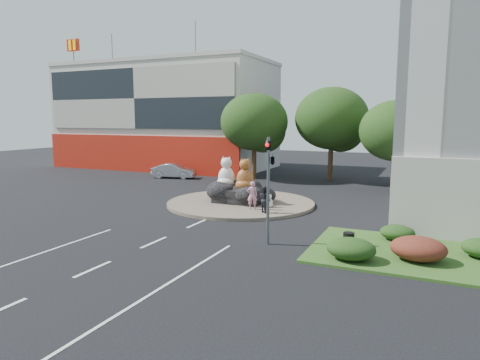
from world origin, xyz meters
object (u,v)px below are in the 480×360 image
(cat_tabby, at_px, (245,174))
(pedestrian_dark, at_px, (265,199))
(cat_white, at_px, (226,172))
(pedestrian_pink, at_px, (252,195))
(kitten_white, at_px, (269,201))
(parked_car, at_px, (174,171))
(litter_bin, at_px, (349,241))
(kitten_calico, at_px, (216,196))

(cat_tabby, relative_size, pedestrian_dark, 1.35)
(cat_white, distance_m, pedestrian_pink, 3.49)
(cat_tabby, distance_m, kitten_white, 2.54)
(cat_tabby, bearing_deg, kitten_white, -46.91)
(parked_car, relative_size, litter_bin, 5.87)
(kitten_white, bearing_deg, parked_car, 108.15)
(kitten_calico, distance_m, pedestrian_dark, 4.50)
(cat_tabby, height_order, kitten_calico, cat_tabby)
(cat_white, relative_size, parked_car, 0.51)
(pedestrian_pink, height_order, parked_car, pedestrian_pink)
(litter_bin, bearing_deg, pedestrian_pink, 141.03)
(cat_tabby, height_order, kitten_white, cat_tabby)
(kitten_calico, height_order, litter_bin, kitten_calico)
(cat_white, bearing_deg, pedestrian_pink, -43.96)
(pedestrian_pink, bearing_deg, pedestrian_dark, 125.79)
(kitten_calico, bearing_deg, pedestrian_pink, 17.18)
(cat_white, xyz_separation_m, litter_bin, (9.70, -7.53, -1.71))
(kitten_calico, bearing_deg, cat_tabby, 48.86)
(cat_tabby, xyz_separation_m, kitten_white, (1.93, -0.50, -1.57))
(kitten_calico, xyz_separation_m, parked_car, (-9.99, 10.13, 0.10))
(cat_white, distance_m, pedestrian_dark, 4.68)
(cat_tabby, xyz_separation_m, kitten_calico, (-1.94, -0.45, -1.59))
(kitten_white, distance_m, litter_bin, 9.09)
(cat_tabby, xyz_separation_m, pedestrian_dark, (2.24, -2.07, -1.19))
(pedestrian_pink, height_order, litter_bin, pedestrian_pink)
(kitten_white, relative_size, parked_car, 0.20)
(cat_tabby, xyz_separation_m, parked_car, (-11.93, 9.69, -1.48))
(pedestrian_pink, height_order, pedestrian_dark, pedestrian_pink)
(litter_bin, bearing_deg, parked_car, 140.02)
(pedestrian_dark, bearing_deg, cat_tabby, -8.14)
(pedestrian_dark, xyz_separation_m, litter_bin, (5.90, -5.07, -0.52))
(kitten_calico, height_order, kitten_white, kitten_white)
(cat_tabby, bearing_deg, pedestrian_pink, -84.83)
(kitten_calico, xyz_separation_m, pedestrian_dark, (4.18, -1.62, 0.40))
(kitten_calico, height_order, pedestrian_pink, pedestrian_pink)
(kitten_white, bearing_deg, kitten_calico, 143.68)
(cat_white, distance_m, cat_tabby, 1.62)
(cat_white, relative_size, litter_bin, 2.96)
(cat_white, relative_size, kitten_white, 2.55)
(pedestrian_pink, xyz_separation_m, litter_bin, (6.98, -5.65, -0.59))
(cat_white, xyz_separation_m, kitten_white, (3.50, -0.88, -1.57))
(cat_tabby, bearing_deg, kitten_calico, 160.48)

